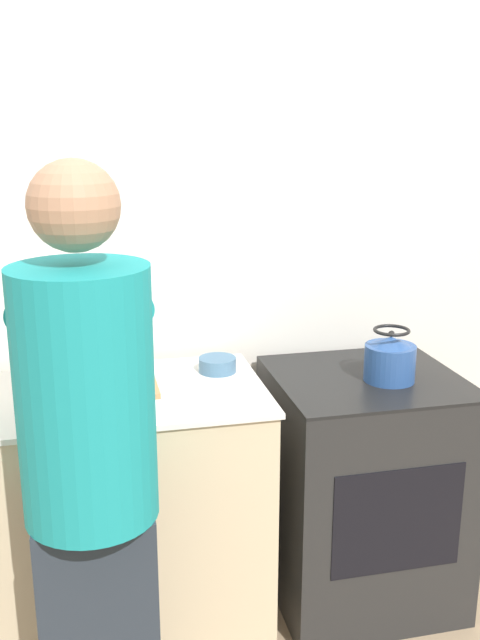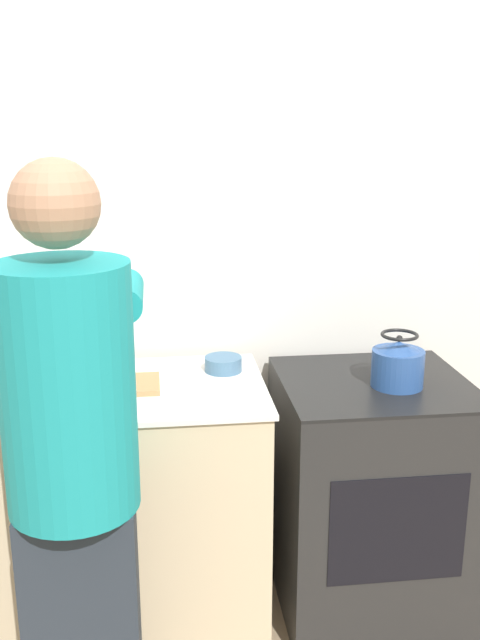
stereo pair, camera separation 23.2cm
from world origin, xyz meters
TOP-DOWN VIEW (x-y plane):
  - wall_back at (0.00, 0.70)m, footprint 8.00×0.05m
  - counter at (-0.38, 0.30)m, footprint 1.45×0.61m
  - oven at (0.76, 0.32)m, footprint 0.68×0.64m
  - person at (-0.26, -0.24)m, footprint 0.40×0.63m
  - cutting_board at (-0.22, 0.29)m, footprint 0.40×0.19m
  - knife at (-0.27, 0.31)m, footprint 0.23×0.07m
  - kettle at (0.82, 0.26)m, footprint 0.18×0.18m
  - bowl_prep at (0.21, 0.42)m, footprint 0.14×0.14m

SIDE VIEW (x-z plane):
  - oven at x=0.76m, z-range 0.00..0.90m
  - counter at x=-0.38m, z-range 0.00..0.93m
  - person at x=-0.26m, z-range 0.07..1.79m
  - cutting_board at x=-0.22m, z-range 0.93..0.94m
  - knife at x=-0.27m, z-range 0.94..0.95m
  - bowl_prep at x=0.21m, z-range 0.93..0.98m
  - kettle at x=0.82m, z-range 0.88..1.08m
  - wall_back at x=0.00m, z-range 0.00..2.60m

